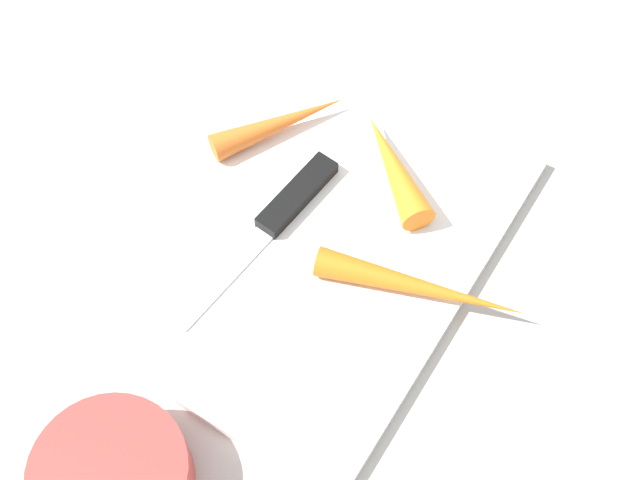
% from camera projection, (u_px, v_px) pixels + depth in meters
% --- Properties ---
extents(ground_plane, '(1.40, 1.40, 0.00)m').
position_uv_depth(ground_plane, '(320.00, 247.00, 0.73)').
color(ground_plane, '#ADA8A0').
extents(cutting_board, '(0.36, 0.26, 0.01)m').
position_uv_depth(cutting_board, '(320.00, 243.00, 0.73)').
color(cutting_board, white).
rests_on(cutting_board, ground_plane).
extents(knife, '(0.20, 0.04, 0.01)m').
position_uv_depth(knife, '(288.00, 205.00, 0.73)').
color(knife, '#B7B7BC').
rests_on(knife, cutting_board).
extents(carrot_shortest, '(0.10, 0.11, 0.03)m').
position_uv_depth(carrot_shortest, '(393.00, 167.00, 0.74)').
color(carrot_shortest, orange).
rests_on(carrot_shortest, cutting_board).
extents(carrot_longest, '(0.07, 0.17, 0.03)m').
position_uv_depth(carrot_longest, '(423.00, 283.00, 0.69)').
color(carrot_longest, orange).
rests_on(carrot_longest, cutting_board).
extents(carrot_medium, '(0.13, 0.09, 0.03)m').
position_uv_depth(carrot_medium, '(280.00, 123.00, 0.77)').
color(carrot_medium, orange).
rests_on(carrot_medium, cutting_board).
extents(small_bowl, '(0.12, 0.12, 0.04)m').
position_uv_depth(small_bowl, '(113.00, 478.00, 0.61)').
color(small_bowl, red).
rests_on(small_bowl, ground_plane).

